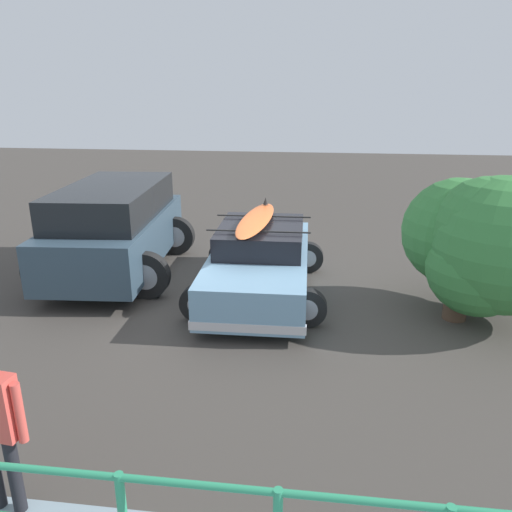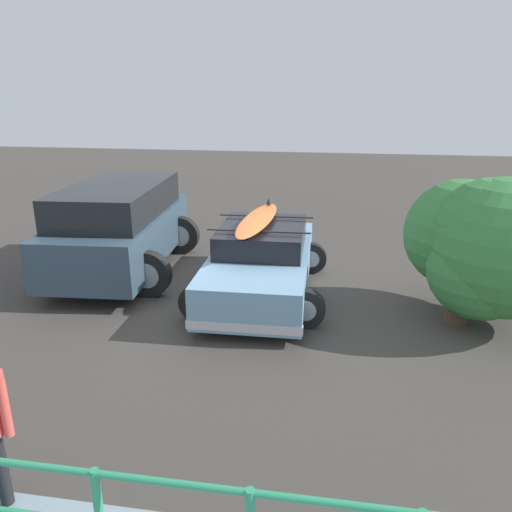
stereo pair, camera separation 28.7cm
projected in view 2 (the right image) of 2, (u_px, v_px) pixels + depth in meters
ground_plane at (234, 294)px, 9.42m from camera, size 44.00×44.00×0.02m
sedan_car at (261, 261)px, 9.27m from camera, size 2.47×4.15×1.57m
suv_car at (120, 226)px, 10.35m from camera, size 2.95×4.57×1.85m
bush_near_left at (487, 247)px, 7.95m from camera, size 2.56×2.63×2.44m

